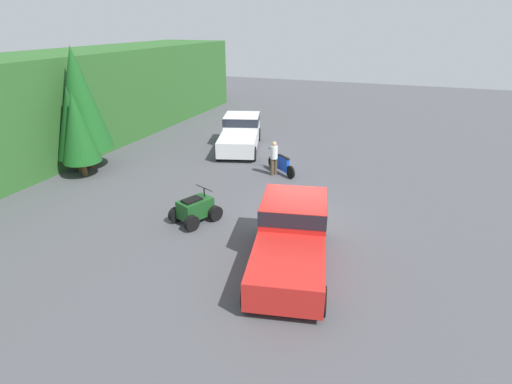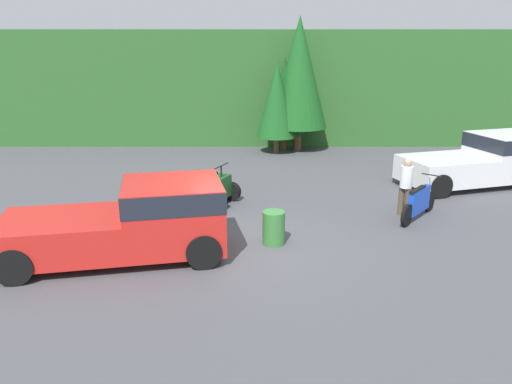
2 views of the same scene
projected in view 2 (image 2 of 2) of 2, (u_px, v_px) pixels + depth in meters
The scene contains 11 objects.
ground_plane at pixel (243, 248), 12.69m from camera, with size 80.00×80.00×0.00m, color #4C4C51.
hillside_backdrop at pixel (251, 85), 27.21m from camera, with size 44.00×6.00×5.64m.
tree_left at pixel (278, 100), 23.07m from camera, with size 1.86×1.86×4.22m.
tree_mid_left at pixel (286, 96), 23.66m from camera, with size 1.94×1.94×4.42m.
tree_mid_right at pixel (301, 73), 23.30m from camera, with size 2.75×2.75×6.26m.
pickup_truck_red at pixel (137, 219), 11.96m from camera, with size 5.50×3.19×1.83m.
pickup_truck_second at pixel (488, 159), 18.16m from camera, with size 5.70×3.62×1.83m.
dirt_bike at pixel (421, 203), 14.70m from camera, with size 1.57×1.89×1.19m.
quad_atv at pixel (210, 188), 16.20m from camera, with size 2.12×1.84×1.30m.
rider_person at pixel (408, 185), 14.84m from camera, with size 0.51×0.51×1.77m.
steel_barrel at pixel (275, 228), 12.85m from camera, with size 0.58×0.58×0.88m.
Camera 2 is at (0.36, -11.75, 5.01)m, focal length 35.00 mm.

